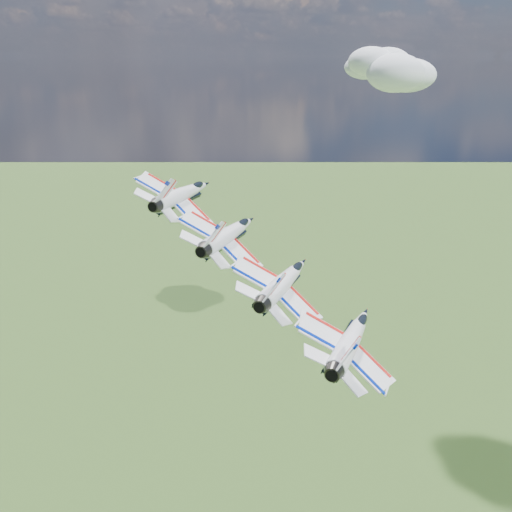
# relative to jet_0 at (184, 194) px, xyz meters

# --- Properties ---
(cloud_far) EXTENTS (57.84, 45.44, 22.72)m
(cloud_far) POSITION_rel_jet_0_xyz_m (67.37, 229.89, 11.92)
(cloud_far) COLOR white
(jet_0) EXTENTS (18.01, 20.92, 10.70)m
(jet_0) POSITION_rel_jet_0_xyz_m (0.00, 0.00, 0.00)
(jet_0) COLOR silver
(jet_1) EXTENTS (18.01, 20.92, 10.70)m
(jet_1) POSITION_rel_jet_0_xyz_m (7.59, -8.09, -3.55)
(jet_1) COLOR white
(jet_2) EXTENTS (18.01, 20.92, 10.70)m
(jet_2) POSITION_rel_jet_0_xyz_m (15.18, -16.17, -7.11)
(jet_2) COLOR silver
(jet_3) EXTENTS (18.01, 20.92, 10.70)m
(jet_3) POSITION_rel_jet_0_xyz_m (22.77, -24.26, -10.66)
(jet_3) COLOR white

